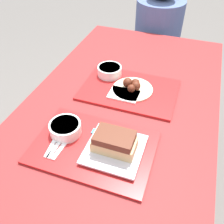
% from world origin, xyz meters
% --- Properties ---
extents(ground_plane, '(12.00, 12.00, 0.00)m').
position_xyz_m(ground_plane, '(0.00, 0.00, 0.00)').
color(ground_plane, '#605B56').
extents(picnic_table, '(0.87, 1.84, 0.78)m').
position_xyz_m(picnic_table, '(0.00, 0.00, 0.69)').
color(picnic_table, maroon).
rests_on(picnic_table, ground_plane).
extents(picnic_bench_far, '(0.82, 0.28, 0.45)m').
position_xyz_m(picnic_bench_far, '(0.00, 1.14, 0.38)').
color(picnic_bench_far, maroon).
rests_on(picnic_bench_far, ground_plane).
extents(tray_near, '(0.46, 0.31, 0.01)m').
position_xyz_m(tray_near, '(-0.01, -0.16, 0.79)').
color(tray_near, red).
rests_on(tray_near, picnic_table).
extents(tray_far, '(0.46, 0.31, 0.01)m').
position_xyz_m(tray_far, '(0.01, 0.24, 0.79)').
color(tray_far, red).
rests_on(tray_far, picnic_table).
extents(bowl_coleslaw_near, '(0.12, 0.12, 0.05)m').
position_xyz_m(bowl_coleslaw_near, '(-0.14, -0.13, 0.82)').
color(bowl_coleslaw_near, white).
rests_on(bowl_coleslaw_near, tray_near).
extents(brisket_sandwich_plate, '(0.21, 0.21, 0.09)m').
position_xyz_m(brisket_sandwich_plate, '(0.07, -0.15, 0.83)').
color(brisket_sandwich_plate, beige).
rests_on(brisket_sandwich_plate, tray_near).
extents(plastic_fork_near, '(0.02, 0.17, 0.00)m').
position_xyz_m(plastic_fork_near, '(-0.14, -0.18, 0.79)').
color(plastic_fork_near, white).
rests_on(plastic_fork_near, tray_near).
extents(plastic_knife_near, '(0.03, 0.17, 0.00)m').
position_xyz_m(plastic_knife_near, '(-0.12, -0.18, 0.79)').
color(plastic_knife_near, white).
rests_on(plastic_knife_near, tray_near).
extents(plastic_spoon_near, '(0.04, 0.17, 0.00)m').
position_xyz_m(plastic_spoon_near, '(-0.17, -0.18, 0.79)').
color(plastic_spoon_near, white).
rests_on(plastic_spoon_near, tray_near).
extents(condiment_packet, '(0.04, 0.03, 0.01)m').
position_xyz_m(condiment_packet, '(-0.03, -0.09, 0.79)').
color(condiment_packet, teal).
rests_on(condiment_packet, tray_near).
extents(bowl_coleslaw_far, '(0.12, 0.12, 0.05)m').
position_xyz_m(bowl_coleslaw_far, '(-0.12, 0.32, 0.82)').
color(bowl_coleslaw_far, white).
rests_on(bowl_coleslaw_far, tray_far).
extents(wings_plate_far, '(0.19, 0.19, 0.06)m').
position_xyz_m(wings_plate_far, '(0.03, 0.24, 0.81)').
color(wings_plate_far, beige).
rests_on(wings_plate_far, tray_far).
extents(napkin_far, '(0.14, 0.10, 0.01)m').
position_xyz_m(napkin_far, '(-0.00, 0.18, 0.80)').
color(napkin_far, white).
rests_on(napkin_far, tray_far).
extents(person_seated_across, '(0.35, 0.35, 0.69)m').
position_xyz_m(person_seated_across, '(-0.02, 1.14, 0.73)').
color(person_seated_across, '#4C6093').
rests_on(person_seated_across, picnic_bench_far).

